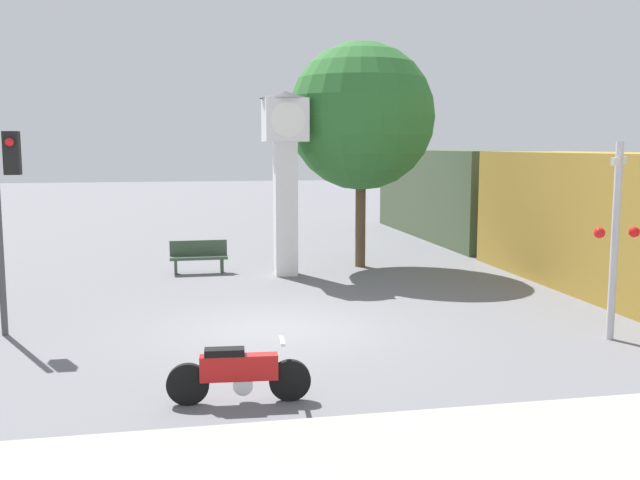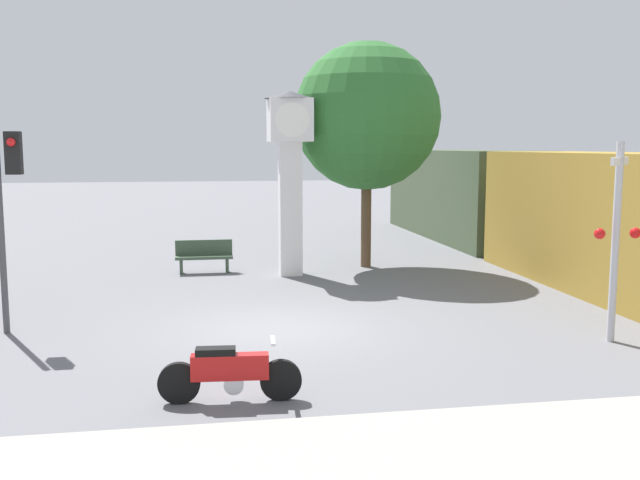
{
  "view_description": "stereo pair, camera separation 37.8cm",
  "coord_description": "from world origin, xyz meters",
  "px_view_note": "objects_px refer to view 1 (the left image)",
  "views": [
    {
      "loc": [
        -1.82,
        -13.53,
        3.56
      ],
      "look_at": [
        1.01,
        0.77,
        1.64
      ],
      "focal_mm": 40.0,
      "sensor_mm": 36.0,
      "label": 1
    },
    {
      "loc": [
        -1.45,
        -13.6,
        3.56
      ],
      "look_at": [
        1.01,
        0.77,
        1.64
      ],
      "focal_mm": 40.0,
      "sensor_mm": 36.0,
      "label": 2
    }
  ],
  "objects_px": {
    "traffic_light": "(6,192)",
    "motorcycle": "(239,373)",
    "bench": "(199,256)",
    "railroad_crossing_signal": "(616,233)",
    "clock_tower": "(285,154)",
    "freight_train": "(515,205)",
    "street_tree": "(361,117)"
  },
  "relations": [
    {
      "from": "clock_tower",
      "to": "freight_train",
      "type": "relative_size",
      "value": 0.23
    },
    {
      "from": "clock_tower",
      "to": "traffic_light",
      "type": "distance_m",
      "value": 8.06
    },
    {
      "from": "motorcycle",
      "to": "bench",
      "type": "height_order",
      "value": "bench"
    },
    {
      "from": "motorcycle",
      "to": "traffic_light",
      "type": "distance_m",
      "value": 6.36
    },
    {
      "from": "motorcycle",
      "to": "clock_tower",
      "type": "distance_m",
      "value": 10.42
    },
    {
      "from": "clock_tower",
      "to": "bench",
      "type": "xyz_separation_m",
      "value": [
        -2.37,
        0.71,
        -2.85
      ]
    },
    {
      "from": "motorcycle",
      "to": "clock_tower",
      "type": "xyz_separation_m",
      "value": [
        2.11,
        9.78,
        2.92
      ]
    },
    {
      "from": "freight_train",
      "to": "street_tree",
      "type": "height_order",
      "value": "street_tree"
    },
    {
      "from": "bench",
      "to": "clock_tower",
      "type": "bearing_deg",
      "value": -16.77
    },
    {
      "from": "clock_tower",
      "to": "bench",
      "type": "relative_size",
      "value": 3.15
    },
    {
      "from": "clock_tower",
      "to": "traffic_light",
      "type": "xyz_separation_m",
      "value": [
        -6.02,
        -5.31,
        -0.63
      ]
    },
    {
      "from": "street_tree",
      "to": "bench",
      "type": "xyz_separation_m",
      "value": [
        -4.75,
        -0.23,
        -3.92
      ]
    },
    {
      "from": "freight_train",
      "to": "motorcycle",
      "type": "bearing_deg",
      "value": -130.54
    },
    {
      "from": "freight_train",
      "to": "traffic_light",
      "type": "distance_m",
      "value": 15.4
    },
    {
      "from": "traffic_light",
      "to": "street_tree",
      "type": "relative_size",
      "value": 0.6
    },
    {
      "from": "traffic_light",
      "to": "street_tree",
      "type": "xyz_separation_m",
      "value": [
        8.41,
        6.26,
        1.69
      ]
    },
    {
      "from": "freight_train",
      "to": "street_tree",
      "type": "relative_size",
      "value": 3.28
    },
    {
      "from": "traffic_light",
      "to": "motorcycle",
      "type": "bearing_deg",
      "value": -48.78
    },
    {
      "from": "motorcycle",
      "to": "railroad_crossing_signal",
      "type": "xyz_separation_m",
      "value": [
        7.04,
        1.97,
        1.57
      ]
    },
    {
      "from": "traffic_light",
      "to": "railroad_crossing_signal",
      "type": "relative_size",
      "value": 1.08
    },
    {
      "from": "railroad_crossing_signal",
      "to": "street_tree",
      "type": "relative_size",
      "value": 0.56
    },
    {
      "from": "motorcycle",
      "to": "bench",
      "type": "distance_m",
      "value": 10.49
    },
    {
      "from": "traffic_light",
      "to": "clock_tower",
      "type": "bearing_deg",
      "value": 41.4
    },
    {
      "from": "clock_tower",
      "to": "freight_train",
      "type": "distance_m",
      "value": 8.02
    },
    {
      "from": "clock_tower",
      "to": "bench",
      "type": "bearing_deg",
      "value": 163.23
    },
    {
      "from": "freight_train",
      "to": "bench",
      "type": "relative_size",
      "value": 13.44
    },
    {
      "from": "freight_train",
      "to": "railroad_crossing_signal",
      "type": "height_order",
      "value": "railroad_crossing_signal"
    },
    {
      "from": "railroad_crossing_signal",
      "to": "bench",
      "type": "bearing_deg",
      "value": 130.58
    },
    {
      "from": "traffic_light",
      "to": "bench",
      "type": "relative_size",
      "value": 2.46
    },
    {
      "from": "bench",
      "to": "railroad_crossing_signal",
      "type": "bearing_deg",
      "value": -49.42
    },
    {
      "from": "railroad_crossing_signal",
      "to": "traffic_light",
      "type": "bearing_deg",
      "value": 167.17
    },
    {
      "from": "clock_tower",
      "to": "freight_train",
      "type": "height_order",
      "value": "clock_tower"
    }
  ]
}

